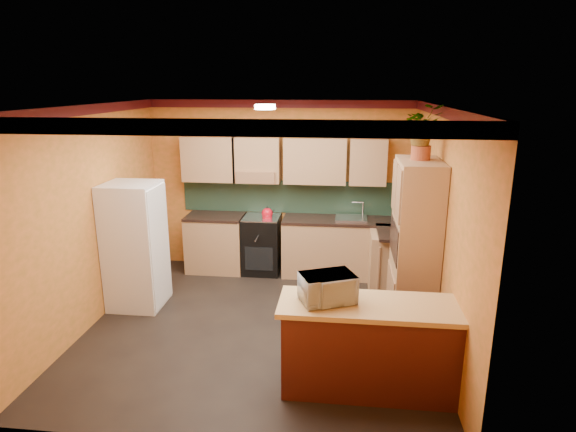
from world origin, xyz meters
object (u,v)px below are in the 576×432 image
object	(u,v)px
fridge	(135,246)
pantry	(414,248)
breakfast_bar	(376,350)
microwave	(327,288)
base_cabinets_back	(301,247)
stove	(262,245)

from	to	relation	value
fridge	pantry	xyz separation A→B (m)	(3.60, -0.26, 0.20)
breakfast_bar	fridge	bearing A→B (deg)	153.06
pantry	fridge	bearing A→B (deg)	175.89
breakfast_bar	microwave	bearing A→B (deg)	180.00
fridge	microwave	world-z (taller)	fridge
base_cabinets_back	stove	world-z (taller)	stove
fridge	microwave	bearing A→B (deg)	-31.10
pantry	breakfast_bar	world-z (taller)	pantry
fridge	base_cabinets_back	bearing A→B (deg)	33.51
stove	pantry	size ratio (longest dim) A/B	0.43
base_cabinets_back	breakfast_bar	bearing A→B (deg)	-71.33
stove	microwave	xyz separation A→B (m)	(1.14, -2.97, 0.61)
base_cabinets_back	stove	size ratio (longest dim) A/B	4.01
breakfast_bar	base_cabinets_back	bearing A→B (deg)	108.67
fridge	microwave	size ratio (longest dim) A/B	3.41
stove	fridge	size ratio (longest dim) A/B	0.54
pantry	microwave	distance (m)	1.65
fridge	breakfast_bar	size ratio (longest dim) A/B	0.94
base_cabinets_back	stove	xyz separation A→B (m)	(-0.62, -0.00, 0.02)
pantry	breakfast_bar	bearing A→B (deg)	-110.64
base_cabinets_back	microwave	xyz separation A→B (m)	(0.51, -2.97, 0.63)
stove	microwave	distance (m)	3.24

